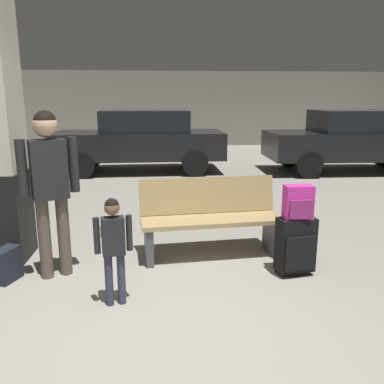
# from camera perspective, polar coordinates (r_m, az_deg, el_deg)

# --- Properties ---
(ground_plane) EXTENTS (18.00, 18.00, 0.10)m
(ground_plane) POSITION_cam_1_polar(r_m,az_deg,el_deg) (6.91, -3.92, -2.22)
(ground_plane) COLOR gray
(garage_back_wall) EXTENTS (18.00, 0.12, 2.80)m
(garage_back_wall) POSITION_cam_1_polar(r_m,az_deg,el_deg) (15.52, -4.52, 11.73)
(garage_back_wall) COLOR gray
(garage_back_wall) RESTS_ON ground_plane
(bench) EXTENTS (1.64, 0.68, 0.89)m
(bench) POSITION_cam_1_polar(r_m,az_deg,el_deg) (4.60, 2.67, -3.76)
(bench) COLOR tan
(bench) RESTS_ON ground_plane
(suitcase) EXTENTS (0.41, 0.29, 0.60)m
(suitcase) POSITION_cam_1_polar(r_m,az_deg,el_deg) (4.26, 14.60, -7.33)
(suitcase) COLOR black
(suitcase) RESTS_ON ground_plane
(backpack_bright) EXTENTS (0.28, 0.19, 0.34)m
(backpack_bright) POSITION_cam_1_polar(r_m,az_deg,el_deg) (4.12, 14.95, -1.46)
(backpack_bright) COLOR #D833A5
(backpack_bright) RESTS_ON suitcase
(child) EXTENTS (0.32, 0.19, 0.97)m
(child) POSITION_cam_1_polar(r_m,az_deg,el_deg) (3.51, -11.19, -6.79)
(child) COLOR #33384C
(child) RESTS_ON ground_plane
(adult) EXTENTS (0.53, 0.32, 1.68)m
(adult) POSITION_cam_1_polar(r_m,az_deg,el_deg) (4.14, -19.70, 2.02)
(adult) COLOR brown
(adult) RESTS_ON ground_plane
(backpack_dark_floor) EXTENTS (0.27, 0.32, 0.34)m
(backpack_dark_floor) POSITION_cam_1_polar(r_m,az_deg,el_deg) (4.44, -25.00, -9.41)
(backpack_dark_floor) COLOR #1E232D
(backpack_dark_floor) RESTS_ON ground_plane
(parked_car_far) EXTENTS (4.13, 1.86, 1.51)m
(parked_car_far) POSITION_cam_1_polar(r_m,az_deg,el_deg) (10.04, -7.29, 7.49)
(parked_car_far) COLOR black
(parked_car_far) RESTS_ON ground_plane
(parked_car_side) EXTENTS (4.14, 1.88, 1.51)m
(parked_car_side) POSITION_cam_1_polar(r_m,az_deg,el_deg) (10.69, 21.97, 6.99)
(parked_car_side) COLOR black
(parked_car_side) RESTS_ON ground_plane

